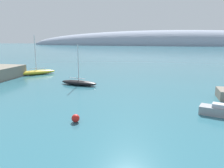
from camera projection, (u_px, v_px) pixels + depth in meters
name	position (u px, v px, depth m)	size (l,w,h in m)	color
distant_ridge	(176.00, 45.00, 243.89)	(334.54, 50.83, 32.54)	#8E99AD
sailboat_black_mid_mooring	(79.00, 82.00, 39.49)	(7.23, 3.44, 7.11)	black
sailboat_yellow_outer_mooring	(36.00, 72.00, 50.69)	(7.50, 7.40, 8.70)	yellow
mooring_buoy_red	(76.00, 118.00, 22.07)	(0.80, 0.80, 0.80)	red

